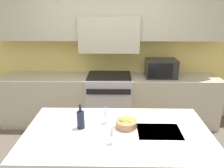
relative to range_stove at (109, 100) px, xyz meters
The scene contains 9 objects.
back_cabinetry 1.17m from the range_stove, 90.00° to the left, with size 10.00×0.46×2.70m.
back_counter 0.03m from the range_stove, 90.00° to the left, with size 3.91×0.62×0.92m.
range_stove is the anchor object (origin of this frame).
microwave 1.09m from the range_stove, ahead, with size 0.53×0.37×0.32m.
kitchen_island 1.77m from the range_stove, 85.48° to the right, with size 1.88×1.06×0.89m.
wine_bottle 1.80m from the range_stove, 98.04° to the right, with size 0.08×0.08×0.27m.
wine_glass_near 2.06m from the range_stove, 87.36° to the right, with size 0.07×0.07×0.21m.
wine_glass_far 1.70m from the range_stove, 89.50° to the right, with size 0.07×0.07×0.21m.
fruit_bowl 1.76m from the range_stove, 82.14° to the right, with size 0.22×0.22×0.11m.
Camera 1 is at (0.12, -2.10, 2.07)m, focal length 35.00 mm.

